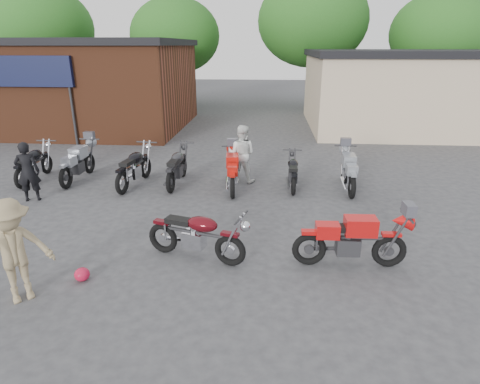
# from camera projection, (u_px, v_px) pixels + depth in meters

# --- Properties ---
(ground) EXTENTS (90.00, 90.00, 0.00)m
(ground) POSITION_uv_depth(u_px,v_px,m) (187.00, 279.00, 7.27)
(ground) COLOR #3A3A3C
(brick_building) EXTENTS (12.00, 8.00, 4.00)m
(brick_building) POSITION_uv_depth(u_px,v_px,m) (65.00, 87.00, 20.32)
(brick_building) COLOR brown
(brick_building) RESTS_ON ground
(stucco_building) EXTENTS (10.00, 8.00, 3.50)m
(stucco_building) POSITION_uv_depth(u_px,v_px,m) (412.00, 93.00, 20.12)
(stucco_building) COLOR tan
(stucco_building) RESTS_ON ground
(tree_0) EXTENTS (6.56, 6.56, 8.20)m
(tree_0) POSITION_uv_depth(u_px,v_px,m) (46.00, 43.00, 27.43)
(tree_0) COLOR #1E5817
(tree_0) RESTS_ON ground
(tree_1) EXTENTS (5.92, 5.92, 7.40)m
(tree_1) POSITION_uv_depth(u_px,v_px,m) (176.00, 50.00, 26.94)
(tree_1) COLOR #1E5817
(tree_1) RESTS_ON ground
(tree_2) EXTENTS (7.04, 7.04, 8.80)m
(tree_2) POSITION_uv_depth(u_px,v_px,m) (312.00, 38.00, 26.07)
(tree_2) COLOR #1E5817
(tree_2) RESTS_ON ground
(tree_3) EXTENTS (6.08, 6.08, 7.60)m
(tree_3) POSITION_uv_depth(u_px,v_px,m) (437.00, 48.00, 25.72)
(tree_3) COLOR #1E5817
(tree_3) RESTS_ON ground
(vintage_motorcycle) EXTENTS (2.13, 1.22, 1.17)m
(vintage_motorcycle) POSITION_uv_depth(u_px,v_px,m) (197.00, 232.00, 7.75)
(vintage_motorcycle) COLOR #4D0910
(vintage_motorcycle) RESTS_ON ground
(sportbike) EXTENTS (2.09, 0.74, 1.20)m
(sportbike) POSITION_uv_depth(u_px,v_px,m) (353.00, 237.00, 7.50)
(sportbike) COLOR red
(sportbike) RESTS_ON ground
(helmet) EXTENTS (0.33, 0.33, 0.25)m
(helmet) POSITION_uv_depth(u_px,v_px,m) (82.00, 274.00, 7.18)
(helmet) COLOR red
(helmet) RESTS_ON ground
(person_dark) EXTENTS (0.69, 0.57, 1.63)m
(person_dark) POSITION_uv_depth(u_px,v_px,m) (28.00, 172.00, 10.67)
(person_dark) COLOR black
(person_dark) RESTS_ON ground
(person_light) EXTENTS (0.98, 0.84, 1.76)m
(person_light) POSITION_uv_depth(u_px,v_px,m) (242.00, 154.00, 12.19)
(person_light) COLOR silver
(person_light) RESTS_ON ground
(person_tan) EXTENTS (1.30, 1.25, 1.78)m
(person_tan) POSITION_uv_depth(u_px,v_px,m) (14.00, 251.00, 6.39)
(person_tan) COLOR #9A865F
(person_tan) RESTS_ON ground
(row_bike_0) EXTENTS (0.73, 2.07, 1.19)m
(row_bike_0) POSITION_uv_depth(u_px,v_px,m) (34.00, 162.00, 12.38)
(row_bike_0) COLOR black
(row_bike_0) RESTS_ON ground
(row_bike_1) EXTENTS (0.74, 2.14, 1.23)m
(row_bike_1) POSITION_uv_depth(u_px,v_px,m) (78.00, 161.00, 12.39)
(row_bike_1) COLOR #9296A0
(row_bike_1) RESTS_ON ground
(row_bike_2) EXTENTS (0.99, 2.23, 1.25)m
(row_bike_2) POSITION_uv_depth(u_px,v_px,m) (134.00, 165.00, 11.93)
(row_bike_2) COLOR black
(row_bike_2) RESTS_ON ground
(row_bike_3) EXTENTS (0.74, 2.10, 1.21)m
(row_bike_3) POSITION_uv_depth(u_px,v_px,m) (177.00, 165.00, 12.04)
(row_bike_3) COLOR #27272A
(row_bike_3) RESTS_ON ground
(row_bike_4) EXTENTS (0.87, 2.12, 1.20)m
(row_bike_4) POSITION_uv_depth(u_px,v_px,m) (232.00, 169.00, 11.63)
(row_bike_4) COLOR red
(row_bike_4) RESTS_ON ground
(row_bike_5) EXTENTS (0.61, 1.82, 1.05)m
(row_bike_5) POSITION_uv_depth(u_px,v_px,m) (293.00, 170.00, 11.80)
(row_bike_5) COLOR black
(row_bike_5) RESTS_ON ground
(row_bike_6) EXTENTS (0.75, 2.11, 1.21)m
(row_bike_6) POSITION_uv_depth(u_px,v_px,m) (349.00, 169.00, 11.62)
(row_bike_6) COLOR gray
(row_bike_6) RESTS_ON ground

